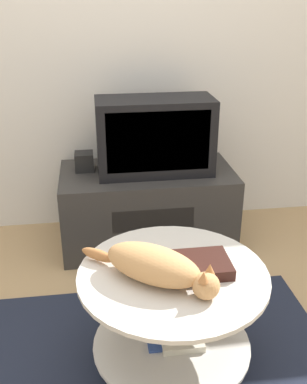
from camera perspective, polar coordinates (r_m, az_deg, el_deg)
The scene contains 9 objects.
ground_plane at distance 2.02m, azimuth -0.02°, elevation -22.78°, with size 12.00×12.00×0.00m, color tan.
wall_back at distance 2.86m, azimuth -4.47°, elevation 20.66°, with size 8.00×0.05×2.60m.
rug at distance 2.02m, azimuth -0.02°, elevation -22.58°, with size 1.62×1.22×0.02m.
tv_stand at distance 2.80m, azimuth -0.78°, elevation -1.91°, with size 1.04×0.54×0.48m.
tv at distance 2.62m, azimuth 0.18°, elevation 7.11°, with size 0.67×0.30×0.44m.
speaker at distance 2.73m, azimuth -8.78°, elevation 3.85°, with size 0.11×0.11×0.11m.
coffee_table at distance 1.85m, azimuth 2.44°, elevation -14.59°, with size 0.74×0.74×0.48m.
dvd_box at distance 1.75m, azimuth 6.21°, elevation -9.18°, with size 0.21×0.18×0.05m.
cat at distance 1.66m, azimuth 0.21°, elevation -9.38°, with size 0.49×0.40×0.13m.
Camera 1 is at (-0.19, -1.36, 1.49)m, focal length 42.00 mm.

